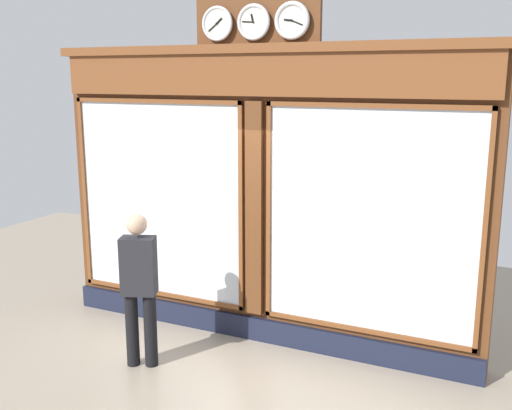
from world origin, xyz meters
The scene contains 2 objects.
shop_facade centered at (0.00, -0.13, 1.73)m, with size 5.27×0.42×3.93m.
pedestrian centered at (0.85, 1.11, 0.93)m, with size 0.42×0.34×1.69m.
Camera 1 is at (-2.79, 5.98, 3.08)m, focal length 41.58 mm.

